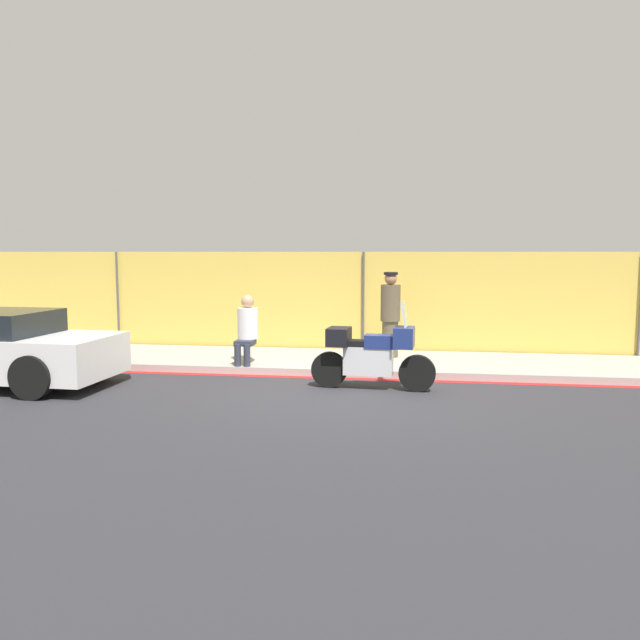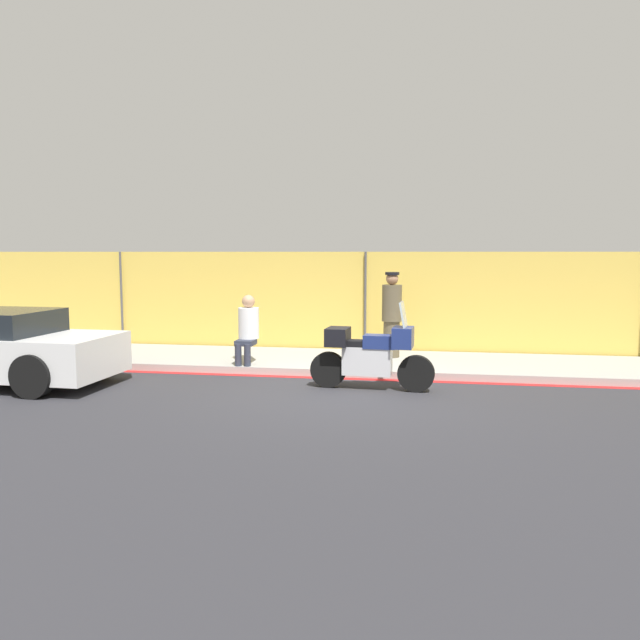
% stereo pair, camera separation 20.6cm
% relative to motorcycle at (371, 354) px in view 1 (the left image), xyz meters
% --- Properties ---
extents(ground_plane, '(120.00, 120.00, 0.00)m').
position_rel_motorcycle_xyz_m(ground_plane, '(-0.41, -0.35, -0.60)').
color(ground_plane, '#2D2D33').
extents(sidewalk, '(42.58, 2.50, 0.14)m').
position_rel_motorcycle_xyz_m(sidewalk, '(-0.41, 2.15, -0.53)').
color(sidewalk, '#9E9E99').
rests_on(sidewalk, ground_plane).
extents(curb_paint_stripe, '(42.58, 0.18, 0.01)m').
position_rel_motorcycle_xyz_m(curb_paint_stripe, '(-0.41, 0.81, -0.60)').
color(curb_paint_stripe, red).
rests_on(curb_paint_stripe, ground_plane).
extents(storefront_fence, '(40.45, 0.17, 2.29)m').
position_rel_motorcycle_xyz_m(storefront_fence, '(-0.41, 3.49, 0.54)').
color(storefront_fence, gold).
rests_on(storefront_fence, ground_plane).
extents(motorcycle, '(2.08, 0.60, 1.48)m').
position_rel_motorcycle_xyz_m(motorcycle, '(0.00, 0.00, 0.00)').
color(motorcycle, black).
rests_on(motorcycle, ground_plane).
extents(officer_standing, '(0.40, 0.40, 1.74)m').
position_rel_motorcycle_xyz_m(officer_standing, '(0.22, 2.51, 0.42)').
color(officer_standing, brown).
rests_on(officer_standing, sidewalk).
extents(person_seated_on_curb, '(0.40, 0.69, 1.32)m').
position_rel_motorcycle_xyz_m(person_seated_on_curb, '(-2.49, 1.36, 0.26)').
color(person_seated_on_curb, '#2D3342').
rests_on(person_seated_on_curb, sidewalk).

